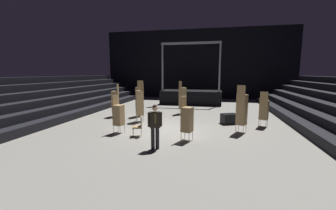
% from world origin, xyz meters
% --- Properties ---
extents(ground_plane, '(22.00, 30.00, 0.10)m').
position_xyz_m(ground_plane, '(0.00, 0.00, -0.05)').
color(ground_plane, gray).
extents(arena_end_wall, '(22.00, 0.30, 8.00)m').
position_xyz_m(arena_end_wall, '(0.00, 15.00, 4.00)').
color(arena_end_wall, black).
rests_on(arena_end_wall, ground_plane).
extents(bleacher_bank_left, '(4.50, 24.00, 2.70)m').
position_xyz_m(bleacher_bank_left, '(-8.75, 1.00, 1.35)').
color(bleacher_bank_left, black).
rests_on(bleacher_bank_left, ground_plane).
extents(stage_riser, '(5.71, 2.54, 5.72)m').
position_xyz_m(stage_riser, '(0.00, 9.87, 0.74)').
color(stage_riser, black).
rests_on(stage_riser, ground_plane).
extents(man_with_tie, '(0.56, 0.37, 1.78)m').
position_xyz_m(man_with_tie, '(0.05, -3.13, 1.01)').
color(man_with_tie, black).
rests_on(man_with_tie, ground_plane).
extents(chair_stack_front_left, '(0.57, 0.57, 1.96)m').
position_xyz_m(chair_stack_front_left, '(4.98, 1.70, 0.98)').
color(chair_stack_front_left, '#B2B5BA').
rests_on(chair_stack_front_left, ground_plane).
extents(chair_stack_front_right, '(0.62, 0.62, 2.48)m').
position_xyz_m(chair_stack_front_right, '(-2.79, 3.00, 1.24)').
color(chair_stack_front_right, '#B2B5BA').
rests_on(chair_stack_front_right, ground_plane).
extents(chair_stack_mid_left, '(0.55, 0.55, 1.96)m').
position_xyz_m(chair_stack_mid_left, '(1.13, -1.76, 0.98)').
color(chair_stack_mid_left, '#B2B5BA').
rests_on(chair_stack_mid_left, ground_plane).
extents(chair_stack_mid_right, '(0.53, 0.53, 2.22)m').
position_xyz_m(chair_stack_mid_right, '(-4.38, 2.55, 1.11)').
color(chair_stack_mid_right, '#B2B5BA').
rests_on(chair_stack_mid_right, ground_plane).
extents(chair_stack_mid_centre, '(0.59, 0.59, 2.39)m').
position_xyz_m(chair_stack_mid_centre, '(3.62, 0.14, 1.19)').
color(chair_stack_mid_centre, '#B2B5BA').
rests_on(chair_stack_mid_centre, ground_plane).
extents(chair_stack_rear_left, '(0.60, 0.60, 2.39)m').
position_xyz_m(chair_stack_rear_left, '(-2.20, 1.40, 1.19)').
color(chair_stack_rear_left, '#B2B5BA').
rests_on(chair_stack_rear_left, ground_plane).
extents(chair_stack_rear_right, '(0.51, 0.51, 1.88)m').
position_xyz_m(chair_stack_rear_right, '(-2.36, -1.27, 0.94)').
color(chair_stack_rear_right, '#B2B5BA').
rests_on(chair_stack_rear_right, ground_plane).
extents(chair_stack_rear_centre, '(0.61, 0.61, 2.39)m').
position_xyz_m(chair_stack_rear_centre, '(-0.04, 4.58, 1.19)').
color(chair_stack_rear_centre, '#B2B5BA').
rests_on(chair_stack_rear_centre, ground_plane).
extents(equipment_road_case, '(1.07, 0.94, 0.59)m').
position_xyz_m(equipment_road_case, '(3.16, 2.00, 0.30)').
color(equipment_road_case, black).
rests_on(equipment_road_case, ground_plane).
extents(loose_chair_near_man, '(0.56, 0.56, 0.95)m').
position_xyz_m(loose_chair_near_man, '(-1.20, -1.58, 0.53)').
color(loose_chair_near_man, '#B2B5BA').
rests_on(loose_chair_near_man, ground_plane).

